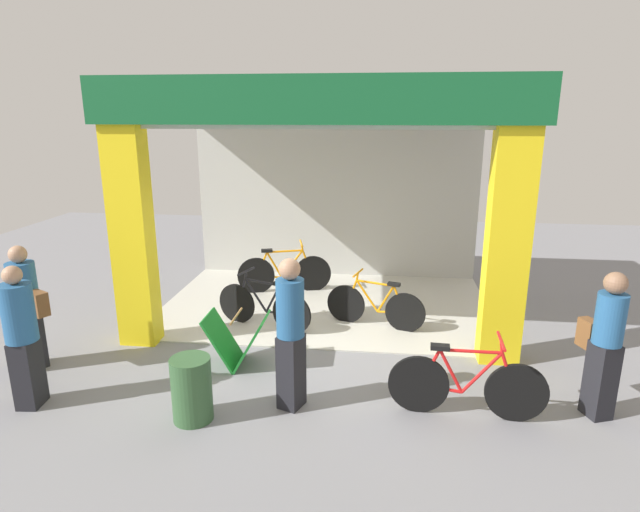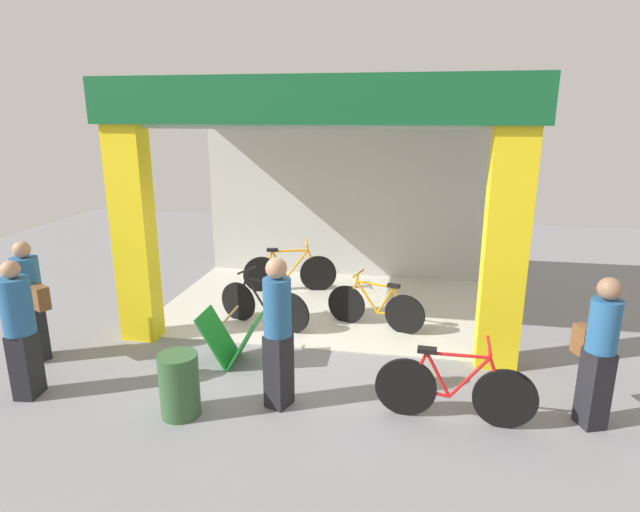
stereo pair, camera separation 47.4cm
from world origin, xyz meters
TOP-DOWN VIEW (x-y plane):
  - ground_plane at (0.00, 0.00)m, footprint 19.31×19.31m
  - shop_facade at (0.00, 1.90)m, footprint 5.85×4.00m
  - bicycle_inside_0 at (0.87, 0.94)m, footprint 1.55×0.54m
  - bicycle_inside_1 at (-0.85, 2.42)m, footprint 1.72×0.54m
  - bicycle_inside_2 at (-0.86, 0.71)m, footprint 1.58×0.61m
  - bicycle_parked_0 at (1.92, -1.47)m, footprint 1.74×0.48m
  - sandwich_board_sign at (-0.94, -0.57)m, footprint 0.83×0.58m
  - pedestrian_0 at (-3.06, -1.82)m, footprint 0.38×0.38m
  - pedestrian_1 at (3.38, -1.27)m, footprint 0.39×0.59m
  - pedestrian_2 at (-0.05, -1.49)m, footprint 0.41×0.41m
  - pedestrian_3 at (-3.61, -0.95)m, footprint 0.68×0.52m
  - trash_bin at (-1.09, -1.89)m, footprint 0.44×0.44m

SIDE VIEW (x-z plane):
  - ground_plane at x=0.00m, z-range 0.00..0.00m
  - bicycle_inside_0 at x=0.87m, z-range -0.09..0.79m
  - sandwich_board_sign at x=-0.94m, z-range 0.00..0.72m
  - bicycle_inside_2 at x=-0.86m, z-range -0.09..0.82m
  - trash_bin at x=-1.09m, z-range 0.00..0.73m
  - bicycle_parked_0 at x=1.92m, z-range -0.10..0.86m
  - bicycle_inside_1 at x=-0.85m, z-range -0.10..0.87m
  - pedestrian_1 at x=3.38m, z-range 0.03..1.72m
  - pedestrian_0 at x=-3.06m, z-range 0.03..1.72m
  - pedestrian_3 at x=-3.61m, z-range 0.04..1.72m
  - pedestrian_2 at x=-0.05m, z-range 0.03..1.81m
  - shop_facade at x=0.00m, z-range 0.15..3.90m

